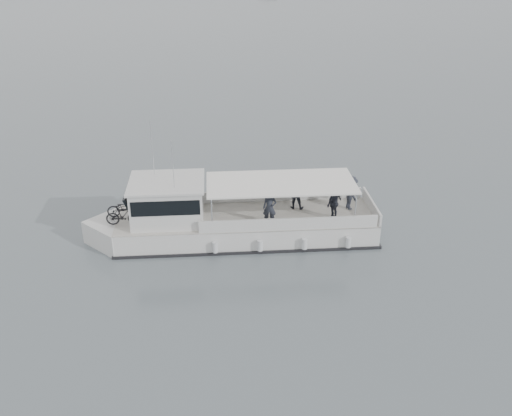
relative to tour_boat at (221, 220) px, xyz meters
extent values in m
plane|color=#525D61|center=(7.01, 1.69, -1.02)|extent=(1400.00, 1400.00, 0.00)
cube|color=silver|center=(1.28, -0.18, -0.53)|extent=(13.32, 5.22, 1.40)
cube|color=silver|center=(-5.14, 0.72, -0.53)|extent=(3.48, 3.48, 1.40)
cube|color=beige|center=(1.28, -0.18, 0.17)|extent=(13.32, 5.22, 0.06)
cube|color=black|center=(1.28, -0.18, -0.97)|extent=(13.55, 5.38, 0.19)
cube|color=silver|center=(3.44, 1.20, 0.49)|extent=(8.58, 1.30, 0.65)
cube|color=silver|center=(2.98, -2.10, 0.49)|extent=(8.58, 1.30, 0.65)
cube|color=silver|center=(7.65, -1.07, 0.49)|extent=(0.59, 3.44, 0.65)
cube|color=silver|center=(-2.57, 0.36, 1.14)|extent=(3.83, 3.37, 1.95)
cube|color=black|center=(-4.23, 0.59, 1.30)|extent=(0.97, 2.76, 1.25)
cube|color=black|center=(-2.57, 0.36, 1.47)|extent=(3.62, 3.38, 0.76)
cube|color=silver|center=(-2.57, 0.36, 2.17)|extent=(4.07, 3.61, 0.11)
cube|color=white|center=(2.99, -0.42, 1.95)|extent=(7.73, 4.23, 0.09)
cylinder|color=silver|center=(-0.64, -1.44, 1.06)|extent=(0.07, 0.07, 1.78)
cylinder|color=silver|center=(-0.22, 1.56, 1.06)|extent=(0.07, 0.07, 1.78)
cylinder|color=silver|center=(6.21, -2.40, 1.06)|extent=(0.07, 0.07, 1.78)
cylinder|color=silver|center=(6.63, 0.60, 1.06)|extent=(0.07, 0.07, 1.78)
cylinder|color=silver|center=(-3.08, 1.41, 3.57)|extent=(0.04, 0.04, 2.81)
cylinder|color=silver|center=(-2.25, -0.45, 3.36)|extent=(0.04, 0.04, 2.38)
cylinder|color=silver|center=(-0.59, -1.84, -0.48)|extent=(0.29, 0.29, 0.54)
cylinder|color=silver|center=(1.55, -2.14, -0.48)|extent=(0.29, 0.29, 0.54)
cylinder|color=silver|center=(3.69, -2.44, -0.48)|extent=(0.29, 0.29, 0.54)
cylinder|color=silver|center=(5.83, -2.74, -0.48)|extent=(0.29, 0.29, 0.54)
imported|color=black|center=(-4.65, 1.09, 0.66)|extent=(1.92, 0.90, 0.97)
imported|color=black|center=(-4.77, 0.23, 0.68)|extent=(1.76, 0.71, 1.03)
imported|color=#292D37|center=(2.22, -1.29, 1.08)|extent=(0.76, 0.61, 1.82)
imported|color=#292D37|center=(3.95, 0.21, 1.08)|extent=(1.07, 0.97, 1.82)
imported|color=#292D37|center=(5.47, -1.42, 1.08)|extent=(1.13, 0.96, 1.82)
imported|color=#292D37|center=(6.69, -0.50, 1.08)|extent=(0.80, 1.24, 1.82)
camera|label=1|loc=(-3.79, -25.43, 13.18)|focal=40.00mm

